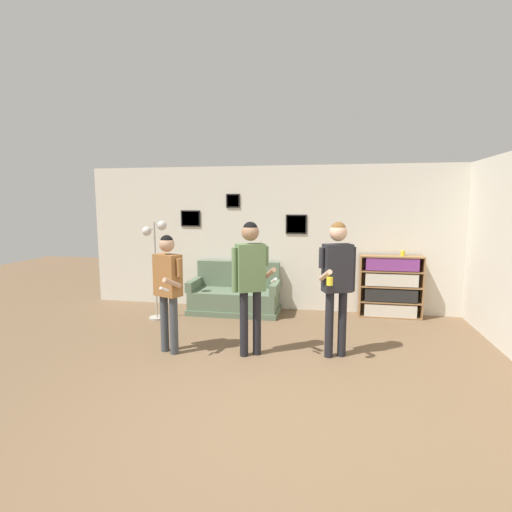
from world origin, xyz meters
name	(u,v)px	position (x,y,z in m)	size (l,w,h in m)	color
ground_plane	(261,426)	(0.00, 0.00, 0.00)	(20.00, 20.00, 0.00)	brown
wall_back	(298,239)	(-0.01, 4.11, 1.35)	(8.23, 0.08, 2.70)	silver
couch	(235,296)	(-1.13, 3.70, 0.30)	(1.65, 0.80, 0.91)	#5B7056
bookshelf	(390,287)	(1.65, 3.89, 0.55)	(1.08, 0.30, 1.10)	olive
floor_lamp	(155,250)	(-2.37, 3.02, 1.20)	(0.44, 0.28, 1.72)	#ADA89E
person_player_foreground_left	(168,282)	(-1.53, 1.55, 0.97)	(0.46, 0.56, 1.60)	#3D4247
person_player_foreground_center	(250,273)	(-0.43, 1.66, 1.11)	(0.60, 0.39, 1.78)	black
person_watcher_holding_cup	(337,274)	(0.68, 1.81, 1.11)	(0.47, 0.55, 1.78)	black
drinking_cup	(403,253)	(1.83, 3.89, 1.14)	(0.07, 0.07, 0.09)	yellow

